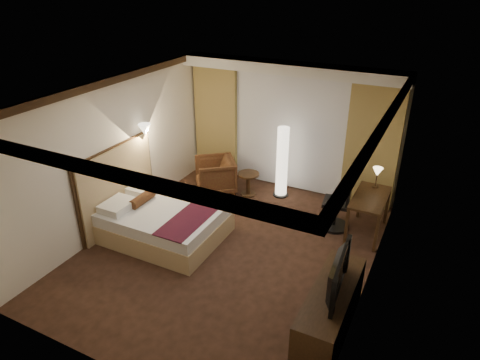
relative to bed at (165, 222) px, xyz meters
The scene contains 21 objects.
floor 1.25m from the bed, ahead, with size 4.50×5.50×0.01m, color black.
ceiling 2.70m from the bed, ahead, with size 4.50×5.50×0.01m, color white.
back_wall 3.30m from the bed, 67.25° to the left, with size 4.50×0.02×2.70m, color white.
left_wall 1.49m from the bed, behind, with size 0.02×5.50×2.70m, color white.
right_wall 3.62m from the bed, ahead, with size 0.02×5.50×2.70m, color white.
crown_molding 2.65m from the bed, ahead, with size 4.50×5.50×0.12m, color black, non-canonical shape.
soffit 3.71m from the bed, 65.34° to the left, with size 4.50×0.50×0.20m, color white.
curtain_sheer 3.20m from the bed, 66.67° to the left, with size 2.48×0.04×2.45m, color silver.
curtain_left_drape 2.95m from the bed, 100.17° to the left, with size 1.00×0.14×2.45m, color #A5864B.
curtain_right_drape 4.11m from the bed, 43.31° to the left, with size 1.00×0.14×2.45m, color #A5864B.
wall_sconce 1.77m from the bed, 139.01° to the left, with size 0.24×0.24×0.24m, color white, non-canonical shape.
bed is the anchor object (origin of this frame).
headboard 1.09m from the bed, behind, with size 0.12×1.83×1.50m, color tan, non-canonical shape.
armchair 1.94m from the bed, 92.46° to the left, with size 0.78×0.73×0.80m, color #481F15.
side_table 2.18m from the bed, 73.25° to the left, with size 0.45×0.45×0.49m, color black, non-canonical shape.
floor_lamp 2.71m from the bed, 62.11° to the left, with size 0.32×0.32×1.52m, color white, non-canonical shape.
desk 3.59m from the bed, 28.22° to the left, with size 0.55×1.11×0.75m, color black, non-canonical shape.
desk_lamp 3.85m from the bed, 33.65° to the left, with size 0.18×0.18×0.34m, color #FFD899, non-canonical shape.
office_chair 3.08m from the bed, 32.41° to the left, with size 0.54×0.54×1.11m, color black, non-canonical shape.
dresser 3.32m from the bed, 14.93° to the right, with size 0.50×1.69×0.66m, color black, non-canonical shape.
television 3.36m from the bed, 15.07° to the right, with size 1.03×0.59×0.14m, color black.
Camera 1 is at (2.85, -5.27, 4.28)m, focal length 32.00 mm.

